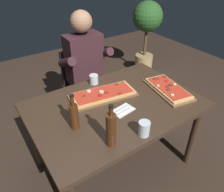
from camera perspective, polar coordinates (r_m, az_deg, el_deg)
name	(u,v)px	position (r m, az deg, el deg)	size (l,w,h in m)	color
ground_plane	(115,162)	(2.35, 0.72, -16.81)	(6.40, 6.40, 0.00)	#38281E
dining_table	(115,113)	(1.89, 0.85, -4.35)	(1.40, 0.96, 0.74)	#3D2B1E
pizza_rectangular_front	(103,94)	(1.92, -2.30, 0.44)	(0.61, 0.34, 0.05)	brown
pizza_rectangular_left	(168,89)	(2.06, 14.33, 1.87)	(0.32, 0.51, 0.05)	brown
wine_bottle_dark	(74,115)	(1.56, -9.83, -4.99)	(0.06, 0.06, 0.28)	#47230F
oil_bottle_amber	(111,129)	(1.40, -0.25, -8.57)	(0.07, 0.07, 0.32)	#47230F
tumbler_near_camera	(94,80)	(2.10, -4.73, 4.22)	(0.08, 0.08, 0.09)	silver
tumbler_far_side	(144,129)	(1.54, 8.29, -8.53)	(0.08, 0.08, 0.11)	silver
napkin_cutlery_set	(123,110)	(1.76, 2.84, -3.73)	(0.19, 0.13, 0.01)	white
diner_chair	(83,83)	(2.65, -7.53, 3.48)	(0.44, 0.44, 0.87)	black
seated_diner	(86,67)	(2.43, -6.64, 7.50)	(0.53, 0.41, 1.33)	#23232D
potted_plant_corner	(147,28)	(3.67, 8.97, 17.09)	(0.46, 0.46, 1.18)	tan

